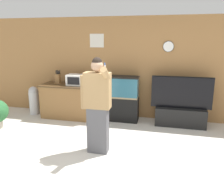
{
  "coord_description": "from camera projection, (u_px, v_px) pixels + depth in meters",
  "views": [
    {
      "loc": [
        0.94,
        -2.8,
        2.08
      ],
      "look_at": [
        -0.06,
        1.56,
        1.05
      ],
      "focal_mm": 35.0,
      "sensor_mm": 36.0,
      "label": 1
    }
  ],
  "objects": [
    {
      "name": "wall_back_paneled",
      "position": [
        125.0,
        68.0,
        5.68
      ],
      "size": [
        10.0,
        0.08,
        2.6
      ],
      "color": "olive",
      "rests_on": "ground_plane"
    },
    {
      "name": "counter_island",
      "position": [
        70.0,
        101.0,
        5.77
      ],
      "size": [
        1.46,
        0.66,
        0.89
      ],
      "color": "brown",
      "rests_on": "ground_plane"
    },
    {
      "name": "microwave",
      "position": [
        77.0,
        80.0,
        5.59
      ],
      "size": [
        0.51,
        0.33,
        0.27
      ],
      "color": "white",
      "rests_on": "counter_island"
    },
    {
      "name": "knife_block",
      "position": [
        58.0,
        79.0,
        5.74
      ],
      "size": [
        0.13,
        0.12,
        0.36
      ],
      "color": "brown",
      "rests_on": "counter_island"
    },
    {
      "name": "aquarium_on_stand",
      "position": [
        121.0,
        99.0,
        5.52
      ],
      "size": [
        0.88,
        0.4,
        1.14
      ],
      "color": "black",
      "rests_on": "ground_plane"
    },
    {
      "name": "tv_on_stand",
      "position": [
        180.0,
        111.0,
        5.21
      ],
      "size": [
        1.4,
        0.4,
        1.2
      ],
      "color": "black",
      "rests_on": "ground_plane"
    },
    {
      "name": "person_standing",
      "position": [
        97.0,
        105.0,
        3.88
      ],
      "size": [
        0.55,
        0.42,
        1.75
      ],
      "color": "#515156",
      "rests_on": "ground_plane"
    },
    {
      "name": "trash_bin",
      "position": [
        34.0,
        100.0,
        6.02
      ],
      "size": [
        0.27,
        0.27,
        0.77
      ],
      "color": "#B7B7BC",
      "rests_on": "ground_plane"
    }
  ]
}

